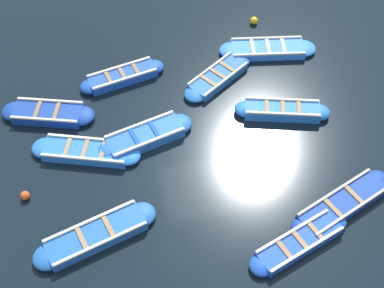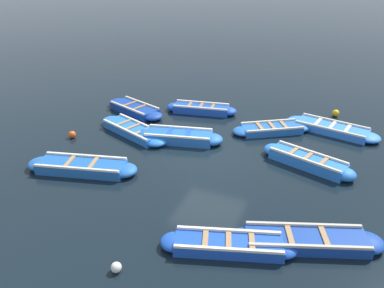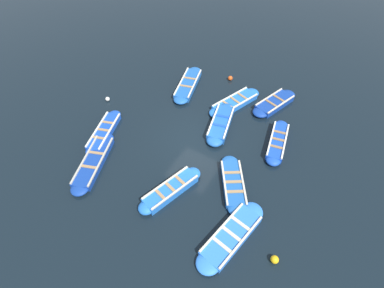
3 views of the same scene
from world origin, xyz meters
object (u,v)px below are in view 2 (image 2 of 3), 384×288
at_px(boat_far_corner, 82,167).
at_px(boat_broadside, 179,137).
at_px(boat_mid_row, 133,130).
at_px(boat_alongside, 272,129).
at_px(boat_outer_left, 307,161).
at_px(boat_drifting, 228,245).
at_px(boat_stern_in, 135,109).
at_px(buoy_yellow_far, 72,135).
at_px(boat_outer_right, 332,129).
at_px(buoy_orange_near, 336,113).
at_px(buoy_white_drifting, 116,267).
at_px(boat_inner_gap, 306,240).
at_px(boat_bow_out, 201,109).

height_order(boat_far_corner, boat_broadside, boat_broadside).
relative_size(boat_mid_row, boat_alongside, 1.17).
distance_m(boat_outer_left, boat_alongside, 2.83).
bearing_deg(boat_drifting, boat_stern_in, 134.69).
height_order(boat_outer_left, boat_drifting, boat_outer_left).
height_order(boat_alongside, buoy_yellow_far, boat_alongside).
bearing_deg(boat_outer_right, boat_far_corner, -139.06).
height_order(boat_drifting, buoy_yellow_far, boat_drifting).
bearing_deg(boat_mid_row, boat_drifting, -40.54).
bearing_deg(boat_stern_in, boat_outer_right, 9.06).
xyz_separation_m(boat_outer_left, boat_broadside, (-4.95, -0.02, -0.00)).
xyz_separation_m(boat_far_corner, boat_mid_row, (0.08, 3.23, -0.01)).
bearing_deg(buoy_orange_near, boat_stern_in, -159.86).
distance_m(boat_far_corner, buoy_orange_near, 11.36).
height_order(boat_outer_right, buoy_white_drifting, boat_outer_right).
height_order(boat_outer_right, boat_broadside, boat_broadside).
xyz_separation_m(boat_far_corner, boat_broadside, (2.10, 3.34, 0.02)).
height_order(boat_outer_right, boat_drifting, boat_drifting).
height_order(boat_mid_row, buoy_white_drifting, boat_mid_row).
bearing_deg(boat_drifting, buoy_orange_near, 79.58).
xyz_separation_m(boat_stern_in, boat_alongside, (6.33, 0.37, -0.02)).
bearing_deg(boat_mid_row, boat_broadside, 3.35).
distance_m(boat_stern_in, boat_inner_gap, 10.46).
relative_size(boat_broadside, buoy_yellow_far, 12.33).
height_order(boat_bow_out, buoy_yellow_far, boat_bow_out).
bearing_deg(boat_outer_right, boat_bow_out, -178.30).
height_order(boat_mid_row, buoy_yellow_far, boat_mid_row).
xyz_separation_m(boat_bow_out, boat_broadside, (0.27, -3.09, 0.02)).
bearing_deg(boat_broadside, boat_mid_row, -176.65).
relative_size(boat_mid_row, buoy_orange_near, 12.00).
distance_m(boat_broadside, buoy_white_drifting, 6.89).
xyz_separation_m(boat_outer_right, boat_broadside, (-5.51, -3.26, 0.04)).
bearing_deg(boat_broadside, boat_outer_left, 0.26).
xyz_separation_m(boat_outer_right, boat_inner_gap, (-0.04, -7.32, 0.00)).
distance_m(boat_outer_right, boat_inner_gap, 7.32).
relative_size(boat_outer_left, buoy_orange_near, 10.89).
xyz_separation_m(boat_outer_right, boat_bow_out, (-5.78, -0.17, 0.03)).
relative_size(boat_drifting, buoy_yellow_far, 12.06).
height_order(boat_broadside, buoy_yellow_far, boat_broadside).
relative_size(boat_outer_right, buoy_orange_near, 12.47).
distance_m(boat_far_corner, boat_bow_out, 6.69).
bearing_deg(boat_stern_in, boat_drifting, -45.31).
height_order(boat_stern_in, buoy_white_drifting, boat_stern_in).
bearing_deg(boat_broadside, buoy_yellow_far, -161.05).
bearing_deg(boat_stern_in, boat_mid_row, -61.17).
relative_size(boat_bow_out, buoy_white_drifting, 12.92).
bearing_deg(boat_outer_right, boat_broadside, -149.38).
height_order(boat_alongside, boat_broadside, boat_broadside).
bearing_deg(boat_broadside, boat_drifting, -53.61).
relative_size(boat_inner_gap, boat_broadside, 1.11).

